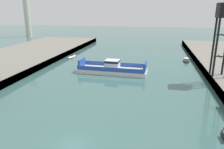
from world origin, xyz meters
TOP-DOWN VIEW (x-y plane):
  - ground_plane at (0.00, 0.00)m, footprint 400.00×400.00m
  - chain_ferry at (-1.59, 32.90)m, footprint 18.51×6.80m
  - moored_boat_near_right at (-19.34, 48.99)m, footprint 2.00×5.69m
  - moored_boat_mid_left at (19.38, 50.58)m, footprint 2.48×6.33m
  - smokestack_distant_a at (-68.64, 102.53)m, footprint 3.83×3.83m

SIDE VIEW (x-z plane):
  - ground_plane at x=0.00m, z-range 0.00..0.00m
  - moored_boat_near_right at x=-19.34m, z-range -0.24..0.86m
  - moored_boat_mid_left at x=19.38m, z-range -0.15..1.05m
  - chain_ferry at x=-1.59m, z-range -0.67..2.82m
  - smokestack_distant_a at x=-68.64m, z-range 1.02..32.91m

